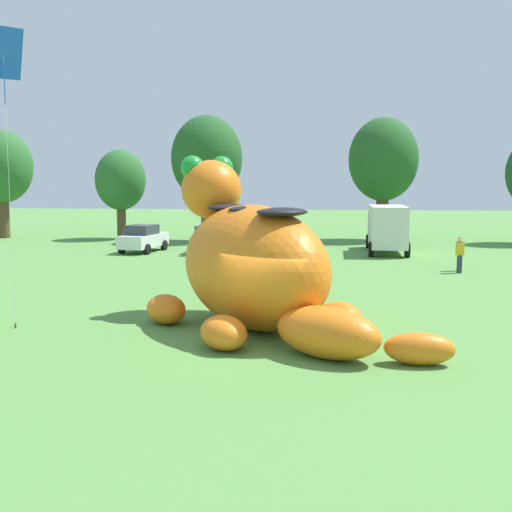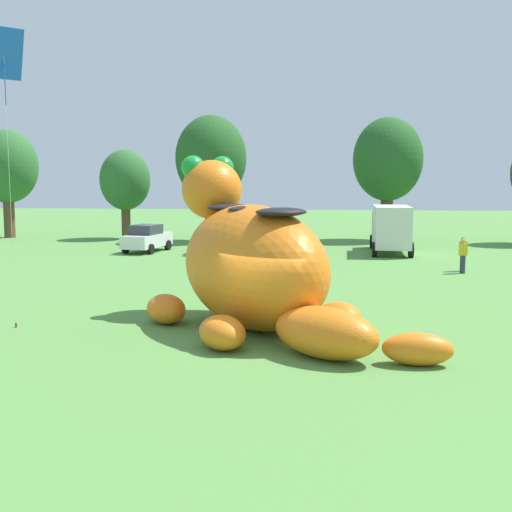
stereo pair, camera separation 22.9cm
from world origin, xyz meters
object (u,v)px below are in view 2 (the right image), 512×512
at_px(spectator_near_inflatable, 463,254).
at_px(giant_inflatable_creature, 253,265).
at_px(tethered_flying_kite, 4,58).
at_px(car_red, 275,239).
at_px(spectator_mid_field, 463,256).
at_px(box_truck, 390,227).
at_px(car_white, 147,238).
at_px(car_silver, 214,239).

bearing_deg(spectator_near_inflatable, giant_inflatable_creature, -123.82).
distance_m(spectator_near_inflatable, tethered_flying_kite, 22.79).
height_order(car_red, spectator_mid_field, car_red).
xyz_separation_m(box_truck, spectator_mid_field, (2.70, -8.55, -0.75)).
bearing_deg(spectator_mid_field, car_white, 157.54).
xyz_separation_m(car_silver, car_red, (3.84, 0.22, 0.00)).
distance_m(car_white, tethered_flying_kite, 22.16).
xyz_separation_m(spectator_near_inflatable, spectator_mid_field, (-0.16, -0.78, 0.00)).
relative_size(spectator_near_inflatable, spectator_mid_field, 1.00).
distance_m(car_red, spectator_near_inflatable, 12.09).
xyz_separation_m(car_white, tethered_flying_kite, (1.87, -20.86, 7.25)).
bearing_deg(box_truck, car_red, -172.51).
distance_m(car_red, box_truck, 7.21).
bearing_deg(car_white, spectator_near_inflatable, -20.14).
bearing_deg(spectator_mid_field, car_red, 142.17).
bearing_deg(car_red, box_truck, 7.49).
height_order(giant_inflatable_creature, car_silver, giant_inflatable_creature).
bearing_deg(giant_inflatable_creature, car_red, 92.84).
xyz_separation_m(car_red, box_truck, (7.11, 0.93, 0.74)).
relative_size(spectator_mid_field, tethered_flying_kite, 0.19).
relative_size(car_white, car_red, 0.99).
distance_m(box_truck, spectator_mid_field, 9.00).
bearing_deg(giant_inflatable_creature, spectator_near_inflatable, 56.18).
height_order(car_silver, box_truck, box_truck).
relative_size(car_silver, box_truck, 0.65).
distance_m(spectator_near_inflatable, spectator_mid_field, 0.80).
bearing_deg(spectator_mid_field, spectator_near_inflatable, 78.18).
bearing_deg(tethered_flying_kite, car_white, 95.11).
bearing_deg(car_white, spectator_mid_field, -22.46).
relative_size(car_white, spectator_near_inflatable, 2.53).
bearing_deg(car_white, giant_inflatable_creature, -65.42).
height_order(car_silver, tethered_flying_kite, tethered_flying_kite).
bearing_deg(spectator_near_inflatable, tethered_flying_kite, -138.86).
bearing_deg(car_red, car_white, -178.67).
relative_size(car_white, tethered_flying_kite, 0.48).
xyz_separation_m(car_white, car_red, (8.16, 0.19, 0.00)).
bearing_deg(giant_inflatable_creature, spectator_mid_field, 55.07).
height_order(car_white, spectator_near_inflatable, car_white).
bearing_deg(tethered_flying_kite, giant_inflatable_creature, 6.44).
bearing_deg(box_truck, giant_inflatable_creature, -106.10).
bearing_deg(car_silver, giant_inflatable_creature, -76.40).
distance_m(car_white, car_red, 8.17).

